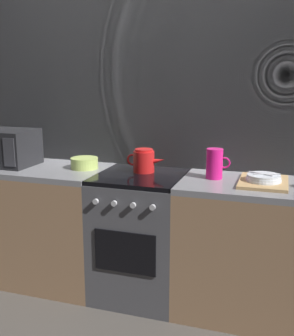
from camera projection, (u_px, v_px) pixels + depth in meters
ground_plane at (140, 293)px, 3.07m from camera, size 8.00×8.00×0.00m
back_wall at (154, 126)px, 3.10m from camera, size 3.60×0.05×2.40m
counter_left at (32, 222)px, 3.24m from camera, size 1.20×0.60×0.90m
stove_unit at (140, 236)px, 2.97m from camera, size 0.60×0.63×0.90m
counter_right at (271, 252)px, 2.70m from camera, size 1.20×0.60×0.90m
microwave at (4, 147)px, 3.16m from camera, size 0.46×0.35×0.27m
kettle at (144, 161)px, 2.93m from camera, size 0.28×0.15×0.17m
mixing_bowl at (84, 163)px, 3.05m from camera, size 0.20×0.20×0.08m
pitcher at (215, 164)px, 2.74m from camera, size 0.16×0.11×0.20m
dish_pile at (264, 180)px, 2.62m from camera, size 0.30×0.40×0.07m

